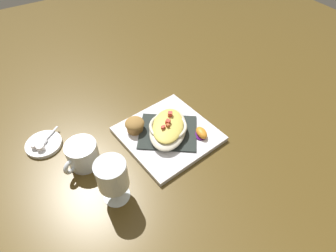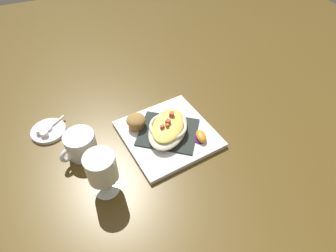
# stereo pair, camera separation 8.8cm
# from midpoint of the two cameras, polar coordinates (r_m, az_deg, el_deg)

# --- Properties ---
(ground_plane) EXTENTS (2.60, 2.60, 0.00)m
(ground_plane) POSITION_cam_midpoint_polar(r_m,az_deg,el_deg) (0.92, -2.76, -2.12)
(ground_plane) COLOR brown
(square_plate) EXTENTS (0.30, 0.30, 0.02)m
(square_plate) POSITION_cam_midpoint_polar(r_m,az_deg,el_deg) (0.91, -2.77, -1.80)
(square_plate) COLOR white
(square_plate) RESTS_ON ground_plane
(folded_napkin) EXTENTS (0.24, 0.23, 0.01)m
(folded_napkin) POSITION_cam_midpoint_polar(r_m,az_deg,el_deg) (0.90, -2.80, -1.35)
(folded_napkin) COLOR #292F2C
(folded_napkin) RESTS_ON square_plate
(gratin_dish) EXTENTS (0.21, 0.22, 0.05)m
(gratin_dish) POSITION_cam_midpoint_polar(r_m,az_deg,el_deg) (0.89, -2.84, -0.39)
(gratin_dish) COLOR beige
(gratin_dish) RESTS_ON folded_napkin
(muffin) EXTENTS (0.06, 0.06, 0.04)m
(muffin) POSITION_cam_midpoint_polar(r_m,az_deg,el_deg) (0.91, -9.53, 0.10)
(muffin) COLOR #A07037
(muffin) RESTS_ON square_plate
(orange_garnish) EXTENTS (0.05, 0.06, 0.02)m
(orange_garnish) POSITION_cam_midpoint_polar(r_m,az_deg,el_deg) (0.89, 3.92, -1.61)
(orange_garnish) COLOR #50136B
(orange_garnish) RESTS_ON square_plate
(coffee_mug) EXTENTS (0.11, 0.09, 0.08)m
(coffee_mug) POSITION_cam_midpoint_polar(r_m,az_deg,el_deg) (0.87, -19.71, -5.81)
(coffee_mug) COLOR white
(coffee_mug) RESTS_ON ground_plane
(stemmed_glass) EXTENTS (0.08, 0.08, 0.14)m
(stemmed_glass) POSITION_cam_midpoint_polar(r_m,az_deg,el_deg) (0.73, -14.69, -10.16)
(stemmed_glass) COLOR white
(stemmed_glass) RESTS_ON ground_plane
(creamer_saucer) EXTENTS (0.11, 0.11, 0.01)m
(creamer_saucer) POSITION_cam_midpoint_polar(r_m,az_deg,el_deg) (0.98, -26.24, -3.46)
(creamer_saucer) COLOR white
(creamer_saucer) RESTS_ON ground_plane
(spoon) EXTENTS (0.08, 0.07, 0.01)m
(spoon) POSITION_cam_midpoint_polar(r_m,az_deg,el_deg) (0.98, -26.24, -2.85)
(spoon) COLOR silver
(spoon) RESTS_ON creamer_saucer
(creamer_cup_0) EXTENTS (0.02, 0.02, 0.02)m
(creamer_cup_0) POSITION_cam_midpoint_polar(r_m,az_deg,el_deg) (0.97, -27.79, -3.65)
(creamer_cup_0) COLOR white
(creamer_cup_0) RESTS_ON creamer_saucer
(creamer_cup_1) EXTENTS (0.02, 0.02, 0.02)m
(creamer_cup_1) POSITION_cam_midpoint_polar(r_m,az_deg,el_deg) (0.96, -26.88, -4.05)
(creamer_cup_1) COLOR silver
(creamer_cup_1) RESTS_ON creamer_saucer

